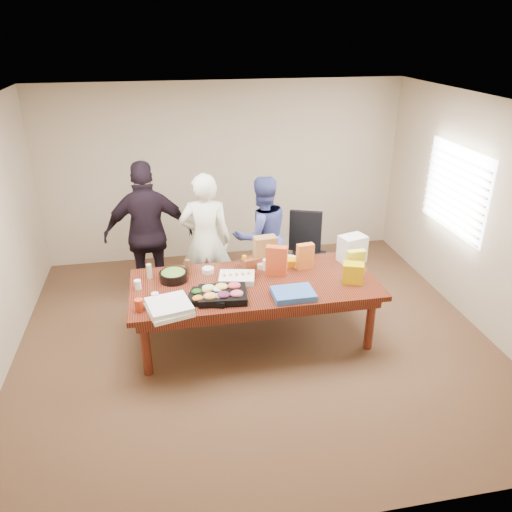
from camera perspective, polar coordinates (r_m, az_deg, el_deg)
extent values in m
cube|color=#47301E|center=(6.06, -0.15, -9.38)|extent=(5.50, 5.00, 0.02)
cube|color=white|center=(5.05, -0.19, 16.97)|extent=(5.50, 5.00, 0.02)
cube|color=beige|center=(7.75, -3.64, 9.55)|extent=(5.50, 0.04, 2.70)
cube|color=beige|center=(3.31, 8.13, -13.98)|extent=(5.50, 0.04, 2.70)
cube|color=beige|center=(6.48, 24.57, 4.09)|extent=(0.04, 5.00, 2.70)
cube|color=white|center=(6.88, 21.86, 7.06)|extent=(0.03, 1.40, 1.10)
cube|color=beige|center=(6.86, 21.57, 7.06)|extent=(0.04, 1.36, 1.00)
cube|color=#4C1C0F|center=(5.85, -0.15, -6.28)|extent=(2.80, 1.20, 0.75)
cube|color=black|center=(6.85, 6.04, 0.00)|extent=(0.70, 0.70, 1.06)
imported|color=#EBEECE|center=(6.40, -5.77, 1.71)|extent=(0.71, 0.51, 1.79)
imported|color=#424C96|center=(6.71, 0.64, 2.33)|extent=(0.92, 0.78, 1.65)
imported|color=black|center=(6.56, -12.21, 2.46)|extent=(1.13, 0.47, 1.92)
cube|color=black|center=(5.33, -5.52, -4.73)|extent=(0.49, 0.44, 0.06)
cube|color=black|center=(5.35, -3.86, -4.47)|extent=(0.55, 0.45, 0.08)
cube|color=white|center=(5.70, -2.22, -2.52)|extent=(0.45, 0.38, 0.07)
cylinder|color=black|center=(5.77, -9.44, -2.30)|extent=(0.41, 0.41, 0.10)
cube|color=#3463B7|center=(5.39, 4.29, -4.33)|extent=(0.45, 0.34, 0.07)
cube|color=#D2471D|center=(5.77, 2.36, -0.55)|extent=(0.27, 0.18, 0.36)
cube|color=#F6F532|center=(5.88, 11.33, -0.78)|extent=(0.21, 0.09, 0.31)
cube|color=orange|center=(5.95, 5.65, -0.03)|extent=(0.21, 0.11, 0.31)
cylinder|color=white|center=(5.93, 1.19, -1.00)|extent=(0.10, 0.10, 0.13)
cylinder|color=#FF9F01|center=(5.98, -1.34, -0.63)|extent=(0.06, 0.06, 0.16)
cylinder|color=brown|center=(5.86, -7.82, -1.26)|extent=(0.07, 0.07, 0.19)
cylinder|color=beige|center=(5.85, -12.13, -1.73)|extent=(0.07, 0.07, 0.18)
cube|color=#FEAA03|center=(6.06, 3.55, -0.71)|extent=(0.26, 0.18, 0.08)
cube|color=brown|center=(6.01, -0.24, -0.68)|extent=(0.32, 0.21, 0.12)
cube|color=olive|center=(6.03, 1.05, 0.65)|extent=(0.28, 0.18, 0.35)
cylinder|color=#B23715|center=(5.25, -13.25, -5.48)|extent=(0.10, 0.10, 0.13)
cylinder|color=white|center=(5.36, -11.47, -4.73)|extent=(0.10, 0.10, 0.11)
cylinder|color=white|center=(5.67, -13.40, -3.21)|extent=(0.08, 0.08, 0.10)
cube|color=white|center=(5.18, -9.91, -6.11)|extent=(0.52, 0.52, 0.05)
cube|color=white|center=(5.17, -9.94, -5.55)|extent=(0.50, 0.50, 0.05)
cylinder|color=beige|center=(6.09, 5.37, -1.00)|extent=(0.27, 0.27, 0.01)
cylinder|color=white|center=(6.23, 3.84, -0.32)|extent=(0.28, 0.28, 0.01)
cylinder|color=beige|center=(6.00, 0.77, -1.04)|extent=(0.18, 0.18, 0.06)
cylinder|color=white|center=(5.91, -5.51, -1.63)|extent=(0.18, 0.18, 0.06)
cube|color=white|center=(6.22, 10.96, 0.84)|extent=(0.36, 0.30, 0.33)
cube|color=#E3B603|center=(5.73, 11.05, -1.91)|extent=(0.27, 0.23, 0.23)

